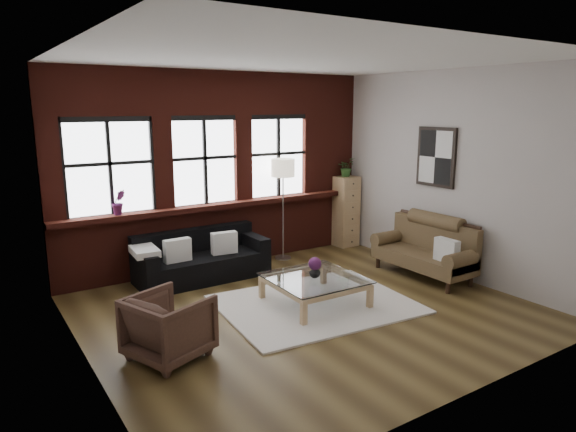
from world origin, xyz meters
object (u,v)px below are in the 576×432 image
drawer_chest (345,211)px  armchair (169,326)px  floor_lamp (283,206)px  vintage_settee (423,249)px  vase (315,272)px  dark_sofa (202,256)px  coffee_table (315,291)px

drawer_chest → armchair: bearing=-150.8°
armchair → floor_lamp: floor_lamp is taller
floor_lamp → vintage_settee: bearing=-57.5°
vase → dark_sofa: bearing=114.9°
vase → coffee_table: bearing=-90.0°
dark_sofa → vase: bearing=-65.1°
dark_sofa → floor_lamp: bearing=7.9°
armchair → drawer_chest: size_ratio=0.58×
coffee_table → drawer_chest: (2.29, 2.14, 0.48)m
drawer_chest → coffee_table: bearing=-136.9°
coffee_table → vase: 0.27m
vintage_settee → vase: vintage_settee is taller
vase → floor_lamp: size_ratio=0.08×
vintage_settee → vase: bearing=179.9°
armchair → coffee_table: size_ratio=0.66×
floor_lamp → drawer_chest: bearing=4.2°
coffee_table → armchair: bearing=-170.5°
coffee_table → floor_lamp: bearing=68.4°
floor_lamp → armchair: bearing=-141.3°
dark_sofa → drawer_chest: (3.13, 0.34, 0.31)m
vintage_settee → coffee_table: (-2.10, 0.00, -0.27)m
coffee_table → drawer_chest: 3.17m
armchair → vase: (2.19, 0.36, 0.11)m
dark_sofa → floor_lamp: size_ratio=1.05×
dark_sofa → coffee_table: size_ratio=1.72×
dark_sofa → armchair: size_ratio=2.61×
dark_sofa → vintage_settee: 3.45m
drawer_chest → floor_lamp: bearing=-175.8°
vintage_settee → drawer_chest: (0.19, 2.14, 0.22)m
armchair → coffee_table: armchair is taller
armchair → coffee_table: 2.22m
armchair → floor_lamp: 3.88m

